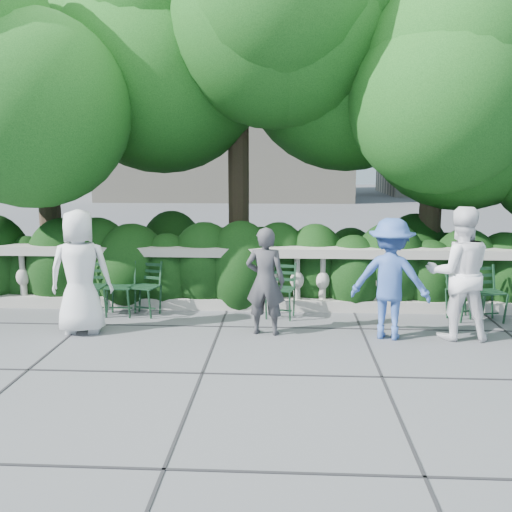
# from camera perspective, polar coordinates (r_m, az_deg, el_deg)

# --- Properties ---
(ground) EXTENTS (90.00, 90.00, 0.00)m
(ground) POSITION_cam_1_polar(r_m,az_deg,el_deg) (7.44, -0.43, -8.94)
(ground) COLOR #4E5056
(ground) RESTS_ON ground
(balustrade) EXTENTS (12.00, 0.44, 1.00)m
(balustrade) POSITION_cam_1_polar(r_m,az_deg,el_deg) (9.04, 0.28, -2.35)
(balustrade) COLOR #9E998E
(balustrade) RESTS_ON ground
(shrub_hedge) EXTENTS (15.00, 2.60, 1.70)m
(shrub_hedge) POSITION_cam_1_polar(r_m,az_deg,el_deg) (10.32, 0.61, -3.58)
(shrub_hedge) COLOR black
(shrub_hedge) RESTS_ON ground
(tree_canopy) EXTENTS (15.04, 6.52, 6.78)m
(tree_canopy) POSITION_cam_1_polar(r_m,az_deg,el_deg) (10.35, 4.70, 18.51)
(tree_canopy) COLOR #3F3023
(tree_canopy) RESTS_ON ground
(chair_a) EXTENTS (0.55, 0.58, 0.84)m
(chair_a) POSITION_cam_1_polar(r_m,az_deg,el_deg) (8.85, -11.49, -6.06)
(chair_a) COLOR black
(chair_a) RESTS_ON ground
(chair_b) EXTENTS (0.45, 0.49, 0.84)m
(chair_b) POSITION_cam_1_polar(r_m,az_deg,el_deg) (8.91, -13.62, -6.04)
(chair_b) COLOR black
(chair_b) RESTS_ON ground
(chair_c) EXTENTS (0.45, 0.49, 0.84)m
(chair_c) POSITION_cam_1_polar(r_m,az_deg,el_deg) (9.05, -16.32, -5.92)
(chair_c) COLOR black
(chair_c) RESTS_ON ground
(chair_d) EXTENTS (0.61, 0.63, 0.84)m
(chair_d) POSITION_cam_1_polar(r_m,az_deg,el_deg) (9.04, 20.62, -6.17)
(chair_d) COLOR black
(chair_d) RESTS_ON ground
(chair_e) EXTENTS (0.53, 0.56, 0.84)m
(chair_e) POSITION_cam_1_polar(r_m,az_deg,el_deg) (8.55, 2.23, -6.44)
(chair_e) COLOR black
(chair_e) RESTS_ON ground
(chair_f) EXTENTS (0.54, 0.57, 0.84)m
(chair_f) POSITION_cam_1_polar(r_m,az_deg,el_deg) (9.02, 22.54, -6.33)
(chair_f) COLOR black
(chair_f) RESTS_ON ground
(person_businessman) EXTENTS (0.90, 0.64, 1.71)m
(person_businessman) POSITION_cam_1_polar(r_m,az_deg,el_deg) (8.13, -17.18, -1.52)
(person_businessman) COLOR white
(person_businessman) RESTS_ON ground
(person_woman_grey) EXTENTS (0.58, 0.43, 1.48)m
(person_woman_grey) POSITION_cam_1_polar(r_m,az_deg,el_deg) (7.73, 0.94, -2.53)
(person_woman_grey) COLOR #3A393E
(person_woman_grey) RESTS_ON ground
(person_casual_man) EXTENTS (0.87, 0.68, 1.77)m
(person_casual_man) POSITION_cam_1_polar(r_m,az_deg,el_deg) (7.99, 19.62, -1.64)
(person_casual_man) COLOR white
(person_casual_man) RESTS_ON ground
(person_older_blue) EXTENTS (1.17, 0.86, 1.61)m
(person_older_blue) POSITION_cam_1_polar(r_m,az_deg,el_deg) (7.76, 13.29, -2.23)
(person_older_blue) COLOR #3859A8
(person_older_blue) RESTS_ON ground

